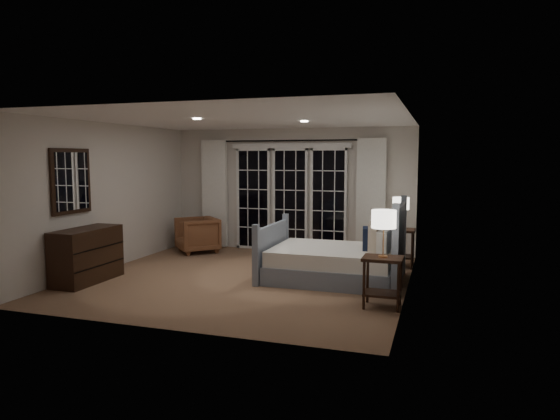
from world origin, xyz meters
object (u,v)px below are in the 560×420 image
(nightstand_left, at_px, (383,274))
(lamp_right, at_px, (401,204))
(nightstand_right, at_px, (400,242))
(dresser, at_px, (87,255))
(lamp_left, at_px, (384,220))
(bed, at_px, (337,260))
(armchair, at_px, (197,235))

(nightstand_left, bearing_deg, lamp_right, 89.62)
(nightstand_right, height_order, dresser, dresser)
(lamp_right, bearing_deg, lamp_left, -90.38)
(bed, height_order, dresser, bed)
(bed, height_order, nightstand_left, bed)
(nightstand_left, distance_m, lamp_right, 2.60)
(lamp_right, bearing_deg, dresser, -150.25)
(bed, height_order, armchair, bed)
(nightstand_left, relative_size, lamp_left, 1.09)
(lamp_left, height_order, dresser, lamp_left)
(bed, relative_size, armchair, 2.67)
(nightstand_left, height_order, lamp_right, lamp_right)
(nightstand_right, relative_size, lamp_left, 1.12)
(lamp_left, height_order, armchair, lamp_left)
(nightstand_left, xyz_separation_m, lamp_left, (0.00, -0.00, 0.70))
(lamp_left, xyz_separation_m, dresser, (-4.48, -0.06, -0.72))
(nightstand_right, relative_size, armchair, 0.86)
(dresser, bearing_deg, bed, 19.55)
(nightstand_left, height_order, lamp_left, lamp_left)
(nightstand_left, relative_size, dresser, 0.56)
(lamp_right, bearing_deg, armchair, 178.09)
(lamp_right, distance_m, armchair, 4.09)
(nightstand_left, relative_size, armchair, 0.84)
(lamp_left, distance_m, dresser, 4.54)
(lamp_left, bearing_deg, armchair, 146.48)
(nightstand_right, bearing_deg, lamp_right, 0.00)
(nightstand_left, height_order, armchair, armchair)
(lamp_right, bearing_deg, nightstand_right, 0.00)
(bed, relative_size, lamp_right, 3.75)
(nightstand_right, xyz_separation_m, lamp_left, (-0.02, -2.51, 0.69))
(nightstand_left, bearing_deg, lamp_left, -14.04)
(lamp_right, bearing_deg, bed, -123.66)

